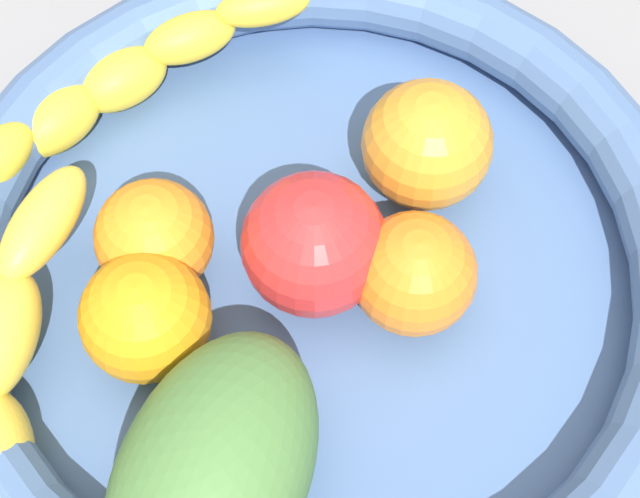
{
  "coord_description": "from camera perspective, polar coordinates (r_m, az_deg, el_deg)",
  "views": [
    {
      "loc": [
        -0.27,
        -21.82,
        47.98
      ],
      "look_at": [
        0.0,
        0.0,
        7.9
      ],
      "focal_mm": 54.98,
      "sensor_mm": 36.0,
      "label": 1
    }
  ],
  "objects": [
    {
      "name": "kitchen_counter",
      "position": [
        0.51,
        0.0,
        -3.42
      ],
      "size": [
        120.0,
        120.0,
        3.0
      ],
      "primitive_type": "cube",
      "color": "gray",
      "rests_on": "ground"
    },
    {
      "name": "fruit_bowl",
      "position": [
        0.47,
        0.0,
        -1.13
      ],
      "size": [
        37.8,
        37.8,
        5.72
      ],
      "color": "#4A6A9F",
      "rests_on": "kitchen_counter"
    },
    {
      "name": "banana_draped_left",
      "position": [
        0.52,
        -12.59,
        8.48
      ],
      "size": [
        19.62,
        16.88,
        4.47
      ],
      "color": "yellow",
      "rests_on": "fruit_bowl"
    },
    {
      "name": "banana_draped_right",
      "position": [
        0.44,
        -17.43,
        -11.08
      ],
      "size": [
        9.63,
        27.15,
        5.39
      ],
      "color": "yellow",
      "rests_on": "fruit_bowl"
    },
    {
      "name": "orange_front",
      "position": [
        0.45,
        5.85,
        -1.45
      ],
      "size": [
        5.86,
        5.86,
        5.86
      ],
      "primitive_type": "sphere",
      "color": "orange",
      "rests_on": "fruit_bowl"
    },
    {
      "name": "orange_mid_left",
      "position": [
        0.47,
        -9.29,
        0.64
      ],
      "size": [
        5.67,
        5.67,
        5.67
      ],
      "primitive_type": "sphere",
      "color": "orange",
      "rests_on": "fruit_bowl"
    },
    {
      "name": "orange_mid_right",
      "position": [
        0.45,
        -9.77,
        -3.95
      ],
      "size": [
        6.01,
        6.01,
        6.01
      ],
      "primitive_type": "sphere",
      "color": "orange",
      "rests_on": "fruit_bowl"
    },
    {
      "name": "orange_rear",
      "position": [
        0.49,
        6.57,
        6.06
      ],
      "size": [
        6.53,
        6.53,
        6.53
      ],
      "primitive_type": "sphere",
      "color": "orange",
      "rests_on": "fruit_bowl"
    },
    {
      "name": "mango_green",
      "position": [
        0.41,
        -5.83,
        -12.87
      ],
      "size": [
        11.98,
        14.78,
        7.2
      ],
      "primitive_type": "ellipsoid",
      "rotation": [
        0.0,
        0.0,
        4.34
      ],
      "color": "#4D7F40",
      "rests_on": "fruit_bowl"
    },
    {
      "name": "tomato_red",
      "position": [
        0.45,
        0.26,
        -0.09
      ],
      "size": [
        6.88,
        6.88,
        6.88
      ],
      "primitive_type": "sphere",
      "color": "red",
      "rests_on": "fruit_bowl"
    }
  ]
}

